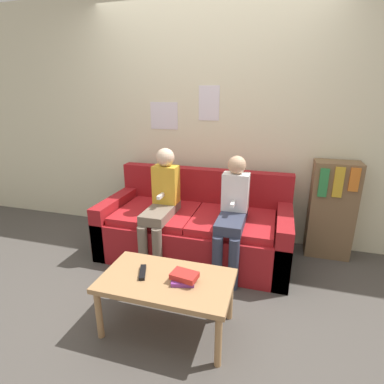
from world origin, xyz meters
name	(u,v)px	position (x,y,z in m)	size (l,w,h in m)	color
ground_plane	(179,282)	(0.00, 0.00, 0.00)	(10.00, 10.00, 0.00)	#4C4742
wall_back	(209,122)	(0.00, 1.09, 1.30)	(8.00, 0.06, 2.60)	beige
couch	(196,228)	(0.00, 0.56, 0.28)	(1.86, 0.88, 0.83)	maroon
coffee_table	(167,284)	(0.10, -0.52, 0.35)	(0.89, 0.51, 0.40)	#AD7F51
person_left	(161,201)	(-0.29, 0.36, 0.61)	(0.24, 0.59, 1.10)	#756656
person_right	(233,211)	(0.40, 0.35, 0.59)	(0.24, 0.59, 1.06)	#33384C
tv_remote	(143,272)	(-0.08, -0.52, 0.41)	(0.10, 0.17, 0.02)	black
book_stack	(184,277)	(0.22, -0.52, 0.43)	(0.19, 0.18, 0.07)	#7A3389
bookshelf	(331,209)	(1.30, 0.91, 0.49)	(0.42, 0.27, 0.98)	brown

